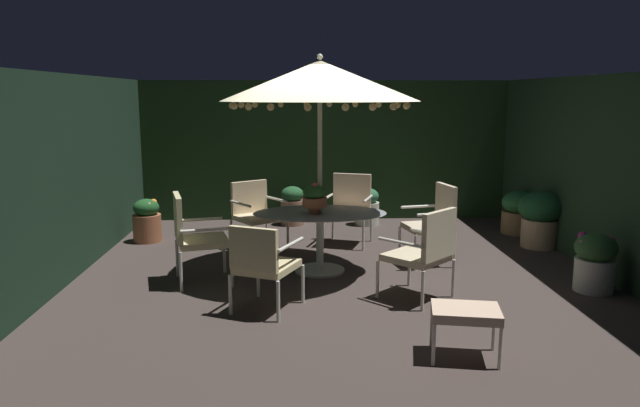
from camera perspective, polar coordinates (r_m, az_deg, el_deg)
ground_plane at (r=7.37m, az=1.78°, el=-6.77°), size 6.89×7.17×0.02m
hedge_backdrop_rear at (r=10.52m, az=0.46°, el=5.10°), size 6.89×0.30×2.40m
hedge_backdrop_left at (r=7.61m, az=-23.74°, el=2.22°), size 0.30×7.17×2.40m
hedge_backdrop_right at (r=8.05m, az=25.93°, el=2.45°), size 0.30×7.17×2.40m
patio_dining_table at (r=7.32m, az=-0.01°, el=-2.04°), size 1.63×1.09×0.75m
patio_umbrella at (r=7.15m, az=-0.01°, el=11.56°), size 2.36×2.36×2.62m
centerpiece_planter at (r=7.15m, az=-0.51°, el=0.66°), size 0.30×0.30×0.37m
patio_chair_north at (r=6.40m, az=9.96°, el=-4.28°), size 0.86×0.86×0.99m
patio_chair_northeast at (r=7.82m, az=10.84°, el=-1.41°), size 0.66×0.66×1.03m
patio_chair_east at (r=8.76m, az=2.81°, el=-0.01°), size 0.78×0.75×1.01m
patio_chair_southeast at (r=8.56m, az=-6.17°, el=-0.62°), size 0.84×0.83×0.94m
patio_chair_south at (r=7.03m, az=-11.99°, el=-2.69°), size 0.73×0.76×1.04m
patio_chair_southwest at (r=6.00m, az=-5.49°, el=-5.48°), size 0.76×0.79×0.91m
ottoman_footrest at (r=5.14m, az=13.69°, el=-10.22°), size 0.62×0.50×0.43m
potted_plant_left_far at (r=10.07m, az=4.50°, el=-0.28°), size 0.40×0.40×0.62m
potted_plant_back_center at (r=9.10m, az=20.24°, el=-1.16°), size 0.64×0.64×0.81m
potted_plant_back_left at (r=9.25m, az=-16.15°, el=-1.56°), size 0.41×0.41×0.64m
potted_plant_right_near at (r=9.91m, az=18.37°, el=-0.75°), size 0.52×0.52×0.68m
potted_plant_right_far at (r=10.05m, az=-2.65°, el=-0.19°), size 0.40×0.40×0.65m
potted_plant_front_corner at (r=7.31m, az=24.70°, el=-4.97°), size 0.45×0.45×0.65m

